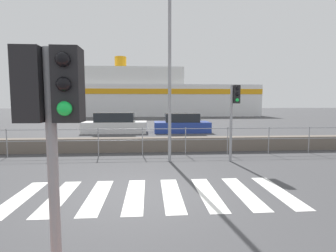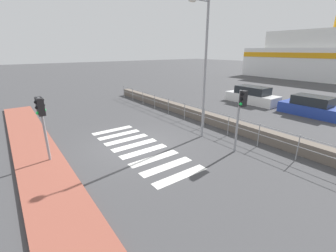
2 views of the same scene
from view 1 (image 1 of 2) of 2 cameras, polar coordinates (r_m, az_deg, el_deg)
The scene contains 10 objects.
ground_plane at distance 6.63m, azimuth -6.63°, elevation -14.74°, with size 160.00×160.00×0.00m, color #424244.
crosswalk at distance 6.62m, azimuth -3.18°, elevation -14.70°, with size 6.75×2.40×0.01m.
seawall at distance 12.02m, azimuth -5.47°, elevation -4.03°, with size 24.46×0.55×0.63m.
harbor_fence at distance 11.09m, azimuth -5.60°, elevation -2.43°, with size 22.05×0.04×1.18m.
traffic_light_near at distance 2.65m, azimuth -24.19°, elevation 2.87°, with size 0.58×0.41×2.77m.
traffic_light_far at distance 10.12m, azimuth 14.23°, elevation 4.31°, with size 0.34×0.32×2.88m.
streetlamp at distance 9.76m, azimuth 0.47°, elevation 16.42°, with size 0.32×1.27×6.76m.
ferry_boat at distance 42.00m, azimuth -5.67°, elevation 6.54°, with size 34.40×7.41×9.17m.
parked_car_white at distance 19.38m, azimuth -11.49°, elevation 0.40°, with size 4.58×1.79×1.46m.
parked_car_blue at distance 19.37m, azimuth 3.01°, elevation 0.41°, with size 4.06×1.87×1.40m.
Camera 1 is at (0.30, -6.22, 2.28)m, focal length 28.00 mm.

